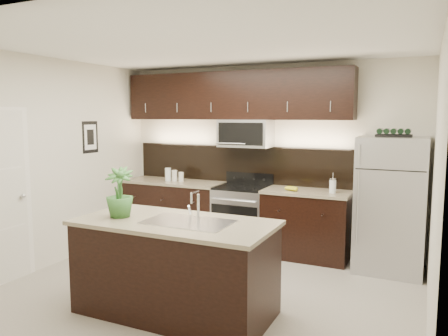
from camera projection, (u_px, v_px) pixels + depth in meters
name	position (u px, v px, depth m)	size (l,w,h in m)	color
ground	(204.00, 292.00, 4.86)	(4.50, 4.50, 0.00)	gray
room_walls	(193.00, 140.00, 4.67)	(4.52, 4.02, 2.71)	beige
counter_run	(230.00, 216.00, 6.52)	(3.51, 0.65, 0.94)	black
upper_fixtures	(236.00, 103.00, 6.44)	(3.49, 0.40, 1.66)	black
island	(175.00, 267.00, 4.31)	(1.96, 0.96, 0.94)	black
sink_faucet	(189.00, 220.00, 4.20)	(0.84, 0.50, 0.28)	silver
refrigerator	(391.00, 204.00, 5.47)	(0.82, 0.74, 1.70)	#B2B2B7
wine_rack	(394.00, 133.00, 5.37)	(0.42, 0.26, 0.10)	black
plant	(119.00, 192.00, 4.39)	(0.28, 0.28, 0.50)	#2F6227
canisters	(173.00, 175.00, 6.82)	(0.30, 0.12, 0.20)	silver
french_press	(333.00, 186.00, 5.77)	(0.09, 0.09, 0.26)	silver
bananas	(289.00, 188.00, 5.99)	(0.20, 0.15, 0.06)	gold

